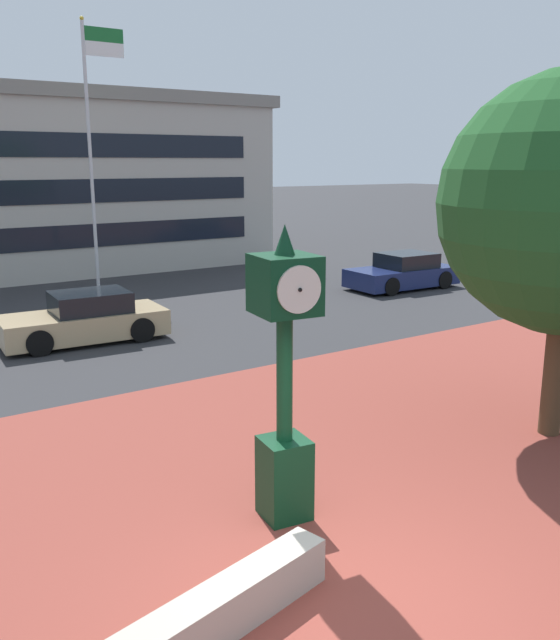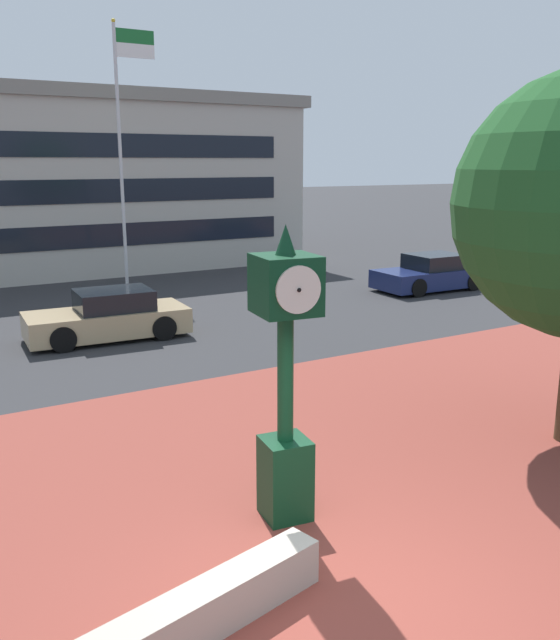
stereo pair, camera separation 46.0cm
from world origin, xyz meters
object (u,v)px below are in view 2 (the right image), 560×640
at_px(street_clock, 285,376).
at_px(car_street_mid, 109,317).
at_px(car_street_near, 431,274).
at_px(flagpole_primary, 123,138).

relative_size(street_clock, car_street_mid, 0.91).
bearing_deg(car_street_near, street_clock, 132.71).
height_order(car_street_mid, flagpole_primary, flagpole_primary).
bearing_deg(street_clock, car_street_mid, 93.46).
bearing_deg(street_clock, car_street_near, 48.34).
bearing_deg(flagpole_primary, car_street_mid, -112.62).
bearing_deg(car_street_near, flagpole_primary, 60.13).
height_order(street_clock, flagpole_primary, flagpole_primary).
relative_size(street_clock, car_street_near, 0.92).
xyz_separation_m(street_clock, car_street_mid, (0.72, 10.11, -1.34)).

